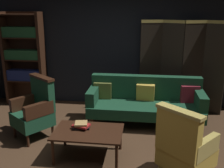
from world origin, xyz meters
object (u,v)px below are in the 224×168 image
(folding_screen, at_px, (182,66))
(armchair_wing_left, at_px, (35,109))
(bookshelf, at_px, (24,57))
(book_tan_leather, at_px, (81,124))
(armchair_gilt_accent, at_px, (184,148))
(book_red_leather, at_px, (81,125))
(book_black_cloth, at_px, (81,127))
(velvet_couch, at_px, (145,100))
(coffee_table, at_px, (88,134))

(folding_screen, height_order, armchair_wing_left, folding_screen)
(bookshelf, relative_size, book_tan_leather, 11.35)
(armchair_gilt_accent, height_order, book_red_leather, armchair_gilt_accent)
(folding_screen, bearing_deg, book_black_cloth, -130.43)
(folding_screen, bearing_deg, velvet_couch, -135.36)
(velvet_couch, bearing_deg, armchair_gilt_accent, -74.13)
(bookshelf, height_order, book_red_leather, bookshelf)
(folding_screen, bearing_deg, armchair_gilt_accent, -95.43)
(book_tan_leather, bearing_deg, coffee_table, -32.48)
(armchair_wing_left, bearing_deg, bookshelf, 119.39)
(armchair_wing_left, bearing_deg, armchair_gilt_accent, -21.93)
(book_red_leather, bearing_deg, book_black_cloth, 0.00)
(bookshelf, xyz_separation_m, velvet_couch, (2.70, -0.74, -0.62))
(coffee_table, bearing_deg, folding_screen, 52.76)
(velvet_couch, bearing_deg, book_red_leather, -127.20)
(book_tan_leather, bearing_deg, folding_screen, 49.57)
(coffee_table, bearing_deg, book_red_leather, 147.52)
(folding_screen, xyz_separation_m, book_tan_leather, (-1.66, -1.95, -0.49))
(folding_screen, bearing_deg, book_tan_leather, -130.43)
(coffee_table, relative_size, armchair_wing_left, 0.96)
(folding_screen, relative_size, bookshelf, 0.93)
(armchair_wing_left, distance_m, book_black_cloth, 1.01)
(book_tan_leather, bearing_deg, armchair_wing_left, 153.56)
(armchair_gilt_accent, bearing_deg, book_red_leather, 161.10)
(folding_screen, height_order, coffee_table, folding_screen)
(coffee_table, distance_m, book_tan_leather, 0.19)
(velvet_couch, height_order, coffee_table, velvet_couch)
(velvet_couch, distance_m, coffee_table, 1.55)
(armchair_gilt_accent, bearing_deg, armchair_wing_left, 158.07)
(velvet_couch, xyz_separation_m, armchair_wing_left, (-1.84, -0.78, 0.04))
(folding_screen, bearing_deg, book_red_leather, -130.43)
(armchair_gilt_accent, bearing_deg, book_tan_leather, 161.10)
(book_black_cloth, bearing_deg, book_red_leather, 0.00)
(armchair_gilt_accent, distance_m, armchair_wing_left, 2.51)
(book_red_leather, height_order, book_tan_leather, book_tan_leather)
(folding_screen, xyz_separation_m, armchair_wing_left, (-2.56, -1.50, -0.50))
(velvet_couch, bearing_deg, coffee_table, -121.92)
(armchair_wing_left, bearing_deg, book_red_leather, -26.44)
(book_red_leather, bearing_deg, folding_screen, 49.57)
(velvet_couch, height_order, book_black_cloth, velvet_couch)
(bookshelf, bearing_deg, book_red_leather, -48.23)
(book_tan_leather, bearing_deg, book_red_leather, 0.00)
(bookshelf, distance_m, book_black_cloth, 2.72)
(armchair_wing_left, bearing_deg, folding_screen, 30.28)
(folding_screen, height_order, bookshelf, bookshelf)
(bookshelf, bearing_deg, folding_screen, -0.44)
(book_black_cloth, bearing_deg, book_tan_leather, 0.00)
(folding_screen, xyz_separation_m, velvet_couch, (-0.72, -0.71, -0.53))
(velvet_couch, height_order, book_red_leather, velvet_couch)
(velvet_couch, height_order, armchair_gilt_accent, armchair_gilt_accent)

